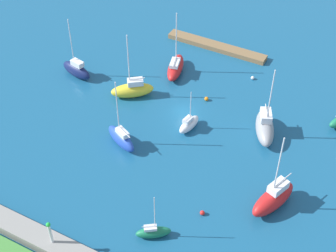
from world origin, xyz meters
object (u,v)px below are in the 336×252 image
at_px(sailboat_green_outer_mooring, 153,232).
at_px(sailboat_red_east_end, 273,198).
at_px(harbor_beacon, 50,231).
at_px(mooring_buoy_red, 202,213).
at_px(sailboat_white_far_north, 189,124).
at_px(sailboat_red_inner_mooring, 175,67).
at_px(sailboat_blue_center_basin, 121,138).
at_px(sailboat_navy_by_breakwater, 76,70).
at_px(sailboat_gray_lone_north, 265,127).
at_px(sailboat_yellow_along_channel, 133,89).
at_px(mooring_buoy_orange, 206,99).
at_px(pier_dock, 216,47).
at_px(mooring_buoy_white, 253,78).

bearing_deg(sailboat_green_outer_mooring, sailboat_red_east_end, 9.89).
height_order(harbor_beacon, mooring_buoy_red, harbor_beacon).
relative_size(sailboat_white_far_north, sailboat_red_east_end, 0.55).
relative_size(sailboat_red_inner_mooring, mooring_buoy_red, 17.84).
height_order(sailboat_red_inner_mooring, sailboat_blue_center_basin, sailboat_red_inner_mooring).
xyz_separation_m(sailboat_navy_by_breakwater, sailboat_green_outer_mooring, (-28.53, 23.32, -0.57)).
bearing_deg(sailboat_blue_center_basin, harbor_beacon, 121.94).
height_order(sailboat_red_inner_mooring, mooring_buoy_red, sailboat_red_inner_mooring).
xyz_separation_m(sailboat_white_far_north, sailboat_green_outer_mooring, (-5.02, 20.31, -0.12)).
bearing_deg(sailboat_green_outer_mooring, sailboat_blue_center_basin, 99.96).
relative_size(sailboat_white_far_north, sailboat_gray_lone_north, 0.57).
bearing_deg(sailboat_yellow_along_channel, harbor_beacon, 64.64).
distance_m(sailboat_yellow_along_channel, sailboat_green_outer_mooring, 28.76).
distance_m(sailboat_red_inner_mooring, mooring_buoy_orange, 9.32).
xyz_separation_m(pier_dock, sailboat_blue_center_basin, (2.00, 30.62, 0.93)).
relative_size(sailboat_red_inner_mooring, sailboat_blue_center_basin, 1.01).
height_order(sailboat_navy_by_breakwater, mooring_buoy_orange, sailboat_navy_by_breakwater).
distance_m(pier_dock, sailboat_navy_by_breakwater, 26.69).
xyz_separation_m(sailboat_white_far_north, mooring_buoy_orange, (0.51, -7.62, -0.62)).
bearing_deg(sailboat_red_inner_mooring, sailboat_white_far_north, -159.98).
relative_size(sailboat_white_far_north, mooring_buoy_orange, 10.34).
bearing_deg(sailboat_gray_lone_north, harbor_beacon, -51.17).
height_order(sailboat_white_far_north, mooring_buoy_red, sailboat_white_far_north).
bearing_deg(sailboat_red_east_end, pier_dock, -124.54).
relative_size(sailboat_yellow_along_channel, mooring_buoy_orange, 17.32).
bearing_deg(sailboat_blue_center_basin, sailboat_white_far_north, -107.80).
distance_m(sailboat_navy_by_breakwater, mooring_buoy_red, 36.87).
distance_m(harbor_beacon, sailboat_navy_by_breakwater, 36.03).
bearing_deg(mooring_buoy_red, pier_dock, -68.59).
distance_m(harbor_beacon, sailboat_yellow_along_channel, 31.55).
xyz_separation_m(harbor_beacon, sailboat_yellow_along_channel, (7.03, -30.68, -2.26)).
distance_m(pier_dock, sailboat_red_east_end, 38.19).
bearing_deg(sailboat_white_far_north, sailboat_gray_lone_north, -59.55).
relative_size(mooring_buoy_red, mooring_buoy_white, 1.07).
xyz_separation_m(sailboat_blue_center_basin, sailboat_red_east_end, (-24.11, 0.50, 0.27)).
bearing_deg(pier_dock, sailboat_red_inner_mooring, 72.77).
height_order(sailboat_white_far_north, sailboat_gray_lone_north, sailboat_gray_lone_north).
height_order(sailboat_yellow_along_channel, sailboat_blue_center_basin, sailboat_yellow_along_channel).
bearing_deg(sailboat_red_inner_mooring, sailboat_gray_lone_north, -127.67).
distance_m(sailboat_red_inner_mooring, mooring_buoy_red, 31.74).
bearing_deg(sailboat_navy_by_breakwater, mooring_buoy_white, -141.95).
bearing_deg(mooring_buoy_orange, pier_dock, -71.93).
relative_size(sailboat_yellow_along_channel, sailboat_blue_center_basin, 1.03).
bearing_deg(sailboat_navy_by_breakwater, sailboat_blue_center_basin, 157.23).
bearing_deg(mooring_buoy_white, mooring_buoy_orange, 62.93).
bearing_deg(sailboat_gray_lone_north, sailboat_navy_by_breakwater, -112.95).
height_order(harbor_beacon, sailboat_blue_center_basin, sailboat_blue_center_basin).
bearing_deg(sailboat_green_outer_mooring, harbor_beacon, -178.48).
xyz_separation_m(mooring_buoy_red, mooring_buoy_orange, (9.57, -21.88, 0.02)).
xyz_separation_m(sailboat_yellow_along_channel, sailboat_navy_by_breakwater, (11.53, -0.13, 0.05)).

